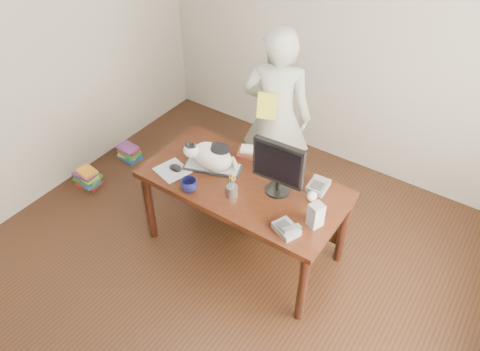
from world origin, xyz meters
The scene contains 18 objects.
room centered at (0.00, 0.00, 1.35)m, with size 4.50×4.50×4.50m.
desk centered at (0.00, 0.68, 0.60)m, with size 1.60×0.80×0.75m.
keyboard centered at (-0.30, 0.60, 0.76)m, with size 0.49×0.32×0.03m.
cat centered at (-0.31, 0.59, 0.88)m, with size 0.43×0.33×0.26m.
monitor centered at (0.27, 0.65, 1.00)m, with size 0.40×0.21×0.45m.
pen_cup centered at (0.02, 0.42, 0.81)m, with size 0.10×0.10×0.22m.
mousepad centered at (-0.55, 0.39, 0.75)m, with size 0.29×0.28×0.01m.
mouse centered at (-0.53, 0.41, 0.78)m, with size 0.13×0.10×0.04m.
coffee_mug centered at (-0.29, 0.29, 0.80)m, with size 0.13×0.13×0.10m, color black.
phone centered at (0.54, 0.33, 0.78)m, with size 0.22×0.19×0.08m.
speaker centered at (0.67, 0.50, 0.84)m, with size 0.11×0.12×0.19m.
baseball centered at (0.53, 0.72, 0.79)m, with size 0.08×0.08×0.08m.
book_stack centered at (-0.15, 0.90, 0.78)m, with size 0.24×0.21×0.08m.
calculator centered at (0.51, 0.86, 0.78)m, with size 0.15×0.19×0.06m.
person centered at (-0.19, 1.40, 0.85)m, with size 0.62×0.41×1.70m, color silver.
held_book centered at (-0.19, 1.23, 1.05)m, with size 0.18×0.15×0.22m.
book_pile_a centered at (-1.75, 0.40, 0.09)m, with size 0.27×0.22×0.18m.
book_pile_b centered at (-1.72, 0.95, 0.07)m, with size 0.26×0.20×0.15m.
Camera 1 is at (1.52, -1.67, 3.13)m, focal length 35.00 mm.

